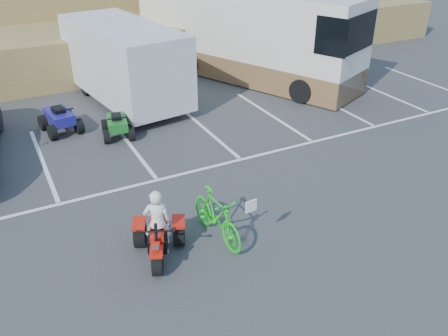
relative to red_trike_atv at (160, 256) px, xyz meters
name	(u,v)px	position (x,y,z in m)	size (l,w,h in m)	color
ground	(192,225)	(1.12, 0.77, 0.00)	(100.00, 100.00, 0.00)	#39393B
parking_stripes	(165,150)	(1.99, 4.83, 0.00)	(28.00, 5.16, 0.01)	white
grass_embankment	(61,33)	(1.12, 16.25, 1.42)	(40.00, 8.50, 3.10)	olive
red_trike_atv	(160,256)	(0.00, 0.00, 0.00)	(1.16, 1.55, 1.01)	red
rider	(157,223)	(0.06, 0.14, 0.80)	(0.58, 0.38, 1.60)	white
green_dirt_bike	(217,216)	(1.43, 0.04, 0.61)	(0.57, 2.02, 1.21)	#14BF19
cargo_trailer	(124,61)	(2.27, 9.63, 1.61)	(3.44, 6.67, 2.97)	silver
rv_motorhome	(245,40)	(7.92, 10.18, 1.64)	(6.71, 10.66, 3.77)	silver
quad_atv_blue	(62,131)	(-0.63, 7.81, 0.00)	(1.12, 1.50, 0.98)	navy
quad_atv_green	(119,136)	(0.99, 6.54, 0.00)	(0.99, 1.33, 0.87)	#16631F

